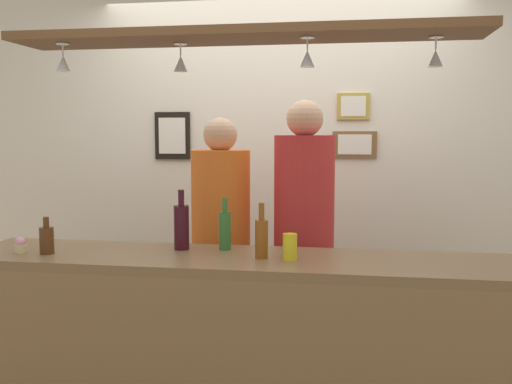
% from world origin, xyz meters
% --- Properties ---
extents(back_wall, '(4.40, 0.06, 2.60)m').
position_xyz_m(back_wall, '(0.00, 1.10, 1.30)').
color(back_wall, silver).
rests_on(back_wall, ground_plane).
extents(bar_counter, '(2.70, 0.55, 0.99)m').
position_xyz_m(bar_counter, '(0.00, -0.50, 0.67)').
color(bar_counter, brown).
rests_on(bar_counter, ground_plane).
extents(overhead_glass_rack, '(2.20, 0.36, 0.04)m').
position_xyz_m(overhead_glass_rack, '(0.00, -0.30, 2.02)').
color(overhead_glass_rack, brown).
extents(hanging_wineglass_far_left, '(0.07, 0.07, 0.13)m').
position_xyz_m(hanging_wineglass_far_left, '(-0.87, -0.34, 1.91)').
color(hanging_wineglass_far_left, silver).
rests_on(hanging_wineglass_far_left, overhead_glass_rack).
extents(hanging_wineglass_left, '(0.07, 0.07, 0.13)m').
position_xyz_m(hanging_wineglass_left, '(-0.31, -0.24, 1.91)').
color(hanging_wineglass_left, silver).
rests_on(hanging_wineglass_left, overhead_glass_rack).
extents(hanging_wineglass_center_left, '(0.07, 0.07, 0.13)m').
position_xyz_m(hanging_wineglass_center_left, '(0.31, -0.33, 1.91)').
color(hanging_wineglass_center_left, silver).
rests_on(hanging_wineglass_center_left, overhead_glass_rack).
extents(hanging_wineglass_center, '(0.07, 0.07, 0.13)m').
position_xyz_m(hanging_wineglass_center, '(0.87, -0.25, 1.91)').
color(hanging_wineglass_center, silver).
rests_on(hanging_wineglass_center, overhead_glass_rack).
extents(person_middle_orange_shirt, '(0.34, 0.34, 1.66)m').
position_xyz_m(person_middle_orange_shirt, '(-0.23, 0.25, 1.00)').
color(person_middle_orange_shirt, '#2D334C').
rests_on(person_middle_orange_shirt, ground_plane).
extents(person_right_red_shirt, '(0.34, 0.34, 1.76)m').
position_xyz_m(person_right_red_shirt, '(0.25, 0.25, 1.06)').
color(person_right_red_shirt, '#2D334C').
rests_on(person_right_red_shirt, ground_plane).
extents(bottle_beer_brown_stubby, '(0.07, 0.07, 0.18)m').
position_xyz_m(bottle_beer_brown_stubby, '(-0.93, -0.44, 1.06)').
color(bottle_beer_brown_stubby, '#512D14').
rests_on(bottle_beer_brown_stubby, bar_counter).
extents(bottle_beer_amber_tall, '(0.06, 0.06, 0.26)m').
position_xyz_m(bottle_beer_amber_tall, '(0.10, -0.37, 1.09)').
color(bottle_beer_amber_tall, brown).
rests_on(bottle_beer_amber_tall, bar_counter).
extents(bottle_wine_dark_red, '(0.08, 0.08, 0.30)m').
position_xyz_m(bottle_wine_dark_red, '(-0.32, -0.23, 1.11)').
color(bottle_wine_dark_red, '#380F19').
rests_on(bottle_wine_dark_red, bar_counter).
extents(bottle_beer_green_import, '(0.06, 0.06, 0.26)m').
position_xyz_m(bottle_beer_green_import, '(-0.11, -0.20, 1.10)').
color(bottle_beer_green_import, '#336B2D').
rests_on(bottle_beer_green_import, bar_counter).
extents(drink_can, '(0.07, 0.07, 0.12)m').
position_xyz_m(drink_can, '(0.24, -0.39, 1.05)').
color(drink_can, yellow).
rests_on(drink_can, bar_counter).
extents(cupcake, '(0.06, 0.06, 0.08)m').
position_xyz_m(cupcake, '(-1.07, -0.44, 1.03)').
color(cupcake, beige).
rests_on(cupcake, bar_counter).
extents(picture_frame_caricature, '(0.26, 0.02, 0.34)m').
position_xyz_m(picture_frame_caricature, '(-0.77, 1.06, 1.55)').
color(picture_frame_caricature, black).
rests_on(picture_frame_caricature, back_wall).
extents(picture_frame_upper_small, '(0.22, 0.02, 0.18)m').
position_xyz_m(picture_frame_upper_small, '(0.52, 1.06, 1.75)').
color(picture_frame_upper_small, '#B29338').
rests_on(picture_frame_upper_small, back_wall).
extents(picture_frame_lower_pair, '(0.30, 0.02, 0.18)m').
position_xyz_m(picture_frame_lower_pair, '(0.53, 1.06, 1.49)').
color(picture_frame_lower_pair, brown).
rests_on(picture_frame_lower_pair, back_wall).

